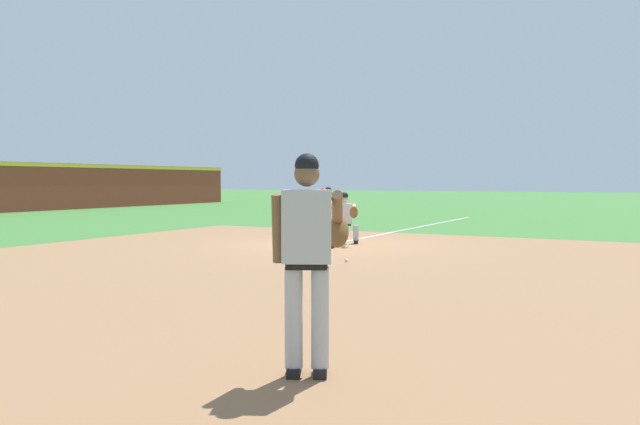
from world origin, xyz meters
The scene contains 9 objects.
ground_plane centered at (0.00, 0.00, 0.00)m, with size 160.00×160.00×0.00m, color #3D7533.
infield_dirt_patch centered at (-4.78, -2.37, 0.00)m, with size 18.00×18.00×0.01m, color #936B47.
foul_line_stripe centered at (6.70, 0.00, 0.01)m, with size 13.40×0.10×0.00m, color white.
first_base_bag centered at (0.00, 0.00, 0.04)m, with size 0.38×0.38×0.09m, color white.
baseball centered at (-2.80, -1.82, 0.04)m, with size 0.07×0.07×0.07m, color white.
pitcher centered at (-9.51, -4.73, 1.06)m, with size 0.83×0.59×1.86m.
first_baseman centered at (0.40, -0.23, 0.73)m, with size 0.84×0.98×1.34m.
baserunner centered at (-0.75, -0.21, 0.79)m, with size 0.55×0.66×1.46m.
umpire centered at (1.66, 0.92, 0.79)m, with size 0.61×0.67×1.46m.
Camera 1 is at (-14.00, -7.25, 1.64)m, focal length 35.00 mm.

